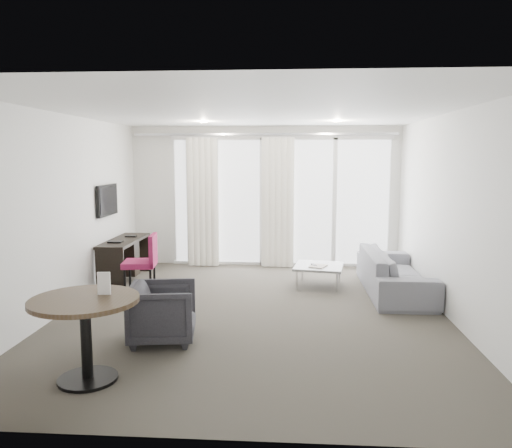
# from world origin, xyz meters

# --- Properties ---
(floor) EXTENTS (5.00, 6.00, 0.00)m
(floor) POSITION_xyz_m (0.00, 0.00, 0.00)
(floor) COLOR #403B33
(floor) RESTS_ON ground
(ceiling) EXTENTS (5.00, 6.00, 0.00)m
(ceiling) POSITION_xyz_m (0.00, 0.00, 2.60)
(ceiling) COLOR white
(ceiling) RESTS_ON ground
(wall_left) EXTENTS (0.00, 6.00, 2.60)m
(wall_left) POSITION_xyz_m (-2.50, 0.00, 1.30)
(wall_left) COLOR silver
(wall_left) RESTS_ON ground
(wall_right) EXTENTS (0.00, 6.00, 2.60)m
(wall_right) POSITION_xyz_m (2.50, 0.00, 1.30)
(wall_right) COLOR silver
(wall_right) RESTS_ON ground
(wall_front) EXTENTS (5.00, 0.00, 2.60)m
(wall_front) POSITION_xyz_m (0.00, -3.00, 1.30)
(wall_front) COLOR silver
(wall_front) RESTS_ON ground
(window_panel) EXTENTS (4.00, 0.02, 2.38)m
(window_panel) POSITION_xyz_m (0.30, 2.98, 1.20)
(window_panel) COLOR white
(window_panel) RESTS_ON ground
(window_frame) EXTENTS (4.10, 0.06, 2.44)m
(window_frame) POSITION_xyz_m (0.30, 2.97, 1.20)
(window_frame) COLOR white
(window_frame) RESTS_ON ground
(curtain_left) EXTENTS (0.60, 0.20, 2.38)m
(curtain_left) POSITION_xyz_m (-1.15, 2.82, 1.20)
(curtain_left) COLOR white
(curtain_left) RESTS_ON ground
(curtain_right) EXTENTS (0.60, 0.20, 2.38)m
(curtain_right) POSITION_xyz_m (0.25, 2.82, 1.20)
(curtain_right) COLOR white
(curtain_right) RESTS_ON ground
(curtain_track) EXTENTS (4.80, 0.04, 0.04)m
(curtain_track) POSITION_xyz_m (0.00, 2.82, 2.45)
(curtain_track) COLOR #B2B2B7
(curtain_track) RESTS_ON ceiling
(downlight_a) EXTENTS (0.12, 0.12, 0.02)m
(downlight_a) POSITION_xyz_m (-0.90, 1.60, 2.59)
(downlight_a) COLOR #FFE0B2
(downlight_a) RESTS_ON ceiling
(downlight_b) EXTENTS (0.12, 0.12, 0.02)m
(downlight_b) POSITION_xyz_m (1.20, 1.60, 2.59)
(downlight_b) COLOR #FFE0B2
(downlight_b) RESTS_ON ceiling
(desk) EXTENTS (0.46, 1.47, 0.69)m
(desk) POSITION_xyz_m (-2.25, 1.59, 0.34)
(desk) COLOR black
(desk) RESTS_ON floor
(tv) EXTENTS (0.05, 0.80, 0.50)m
(tv) POSITION_xyz_m (-2.46, 1.45, 1.35)
(tv) COLOR black
(tv) RESTS_ON wall_left
(desk_chair) EXTENTS (0.55, 0.52, 0.91)m
(desk_chair) POSITION_xyz_m (-1.75, 0.78, 0.45)
(desk_chair) COLOR maroon
(desk_chair) RESTS_ON floor
(round_table) EXTENTS (1.18, 1.18, 0.78)m
(round_table) POSITION_xyz_m (-1.36, -2.11, 0.39)
(round_table) COLOR #362819
(round_table) RESTS_ON floor
(menu_card) EXTENTS (0.12, 0.03, 0.21)m
(menu_card) POSITION_xyz_m (-1.22, -1.99, 0.72)
(menu_card) COLOR white
(menu_card) RESTS_ON round_table
(tub_armchair) EXTENTS (0.81, 0.79, 0.65)m
(tub_armchair) POSITION_xyz_m (-0.92, -1.09, 0.33)
(tub_armchair) COLOR #2B2A30
(tub_armchair) RESTS_ON floor
(coffee_table) EXTENTS (0.85, 0.85, 0.33)m
(coffee_table) POSITION_xyz_m (0.94, 1.45, 0.17)
(coffee_table) COLOR gray
(coffee_table) RESTS_ON floor
(remote) EXTENTS (0.08, 0.15, 0.02)m
(remote) POSITION_xyz_m (0.86, 1.42, 0.36)
(remote) COLOR black
(remote) RESTS_ON coffee_table
(magazine) EXTENTS (0.34, 0.37, 0.02)m
(magazine) POSITION_xyz_m (0.93, 1.35, 0.36)
(magazine) COLOR gray
(magazine) RESTS_ON coffee_table
(sofa) EXTENTS (0.84, 2.16, 0.63)m
(sofa) POSITION_xyz_m (2.06, 1.12, 0.32)
(sofa) COLOR slate
(sofa) RESTS_ON floor
(terrace_slab) EXTENTS (5.60, 3.00, 0.12)m
(terrace_slab) POSITION_xyz_m (0.30, 4.50, -0.06)
(terrace_slab) COLOR #4D4D50
(terrace_slab) RESTS_ON ground
(rattan_chair_a) EXTENTS (0.61, 0.61, 0.80)m
(rattan_chair_a) POSITION_xyz_m (0.84, 4.23, 0.40)
(rattan_chair_a) COLOR brown
(rattan_chair_a) RESTS_ON terrace_slab
(rattan_chair_b) EXTENTS (0.62, 0.62, 0.82)m
(rattan_chair_b) POSITION_xyz_m (1.55, 4.19, 0.41)
(rattan_chair_b) COLOR brown
(rattan_chair_b) RESTS_ON terrace_slab
(rattan_table) EXTENTS (0.65, 0.65, 0.55)m
(rattan_table) POSITION_xyz_m (1.04, 4.37, 0.27)
(rattan_table) COLOR brown
(rattan_table) RESTS_ON terrace_slab
(balustrade) EXTENTS (5.50, 0.06, 1.05)m
(balustrade) POSITION_xyz_m (0.30, 5.95, 0.50)
(balustrade) COLOR #B2B2B7
(balustrade) RESTS_ON terrace_slab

